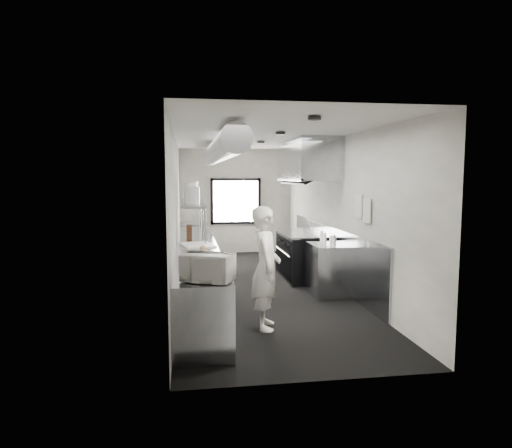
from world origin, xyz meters
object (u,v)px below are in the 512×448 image
object	(u,v)px
exhaust_hood	(307,161)
squeeze_bottle_c	(325,239)
microwave	(208,268)
squeeze_bottle_e	(322,236)
small_plate	(203,252)
plate_stack_c	(190,192)
bottle_station	(329,270)
squeeze_bottle_b	(331,241)
far_work_table	(194,241)
knife_block	(189,232)
plate_stack_a	(193,196)
squeeze_bottle_d	(325,238)
line_cook	(266,268)
plate_stack_b	(193,195)
pass_shelf	(193,203)
cutting_board	(198,245)
prep_counter	(197,271)
deli_tub_a	(187,271)
range	(303,255)
squeeze_bottle_a	(334,241)
deli_tub_b	(191,263)
plate_stack_d	(192,191)

from	to	relation	value
exhaust_hood	squeeze_bottle_c	bearing A→B (deg)	-91.23
microwave	squeeze_bottle_e	size ratio (longest dim) A/B	2.81
small_plate	plate_stack_c	world-z (taller)	plate_stack_c
bottle_station	squeeze_bottle_b	world-z (taller)	squeeze_bottle_b
bottle_station	far_work_table	size ratio (longest dim) A/B	0.75
small_plate	knife_block	world-z (taller)	knife_block
plate_stack_a	squeeze_bottle_d	distance (m)	2.55
small_plate	line_cook	bearing A→B (deg)	-53.26
exhaust_hood	plate_stack_c	distance (m)	2.45
bottle_station	squeeze_bottle_d	world-z (taller)	squeeze_bottle_d
plate_stack_b	squeeze_bottle_c	xyz separation A→B (m)	(2.26, -1.25, -0.74)
pass_shelf	cutting_board	distance (m)	1.63
far_work_table	plate_stack_a	xyz separation A→B (m)	(-0.05, -2.95, 1.27)
bottle_station	microwave	size ratio (longest dim) A/B	1.74
plate_stack_a	prep_counter	bearing A→B (deg)	-86.22
far_work_table	squeeze_bottle_c	distance (m)	4.49
prep_counter	plate_stack_b	xyz separation A→B (m)	(-0.05, 1.08, 1.28)
microwave	squeeze_bottle_d	size ratio (longest dim) A/B	3.13
deli_tub_a	small_plate	size ratio (longest dim) A/B	0.77
bottle_station	small_plate	xyz separation A→B (m)	(-2.22, -0.49, 0.46)
plate_stack_b	range	bearing A→B (deg)	2.98
line_cook	squeeze_bottle_d	distance (m)	2.21
far_work_table	deli_tub_a	size ratio (longest dim) A/B	9.37
exhaust_hood	microwave	bearing A→B (deg)	-119.21
range	squeeze_bottle_a	world-z (taller)	squeeze_bottle_a
far_work_table	microwave	bearing A→B (deg)	-89.41
bottle_station	plate_stack_c	bearing A→B (deg)	142.30
deli_tub_b	small_plate	xyz separation A→B (m)	(0.19, 1.16, -0.04)
deli_tub_a	squeeze_bottle_a	xyz separation A→B (m)	(2.43, 1.79, 0.05)
squeeze_bottle_c	squeeze_bottle_e	world-z (taller)	squeeze_bottle_e
knife_block	cutting_board	bearing A→B (deg)	-80.88
prep_counter	deli_tub_b	distance (m)	1.92
plate_stack_d	squeeze_bottle_b	bearing A→B (deg)	-46.99
pass_shelf	deli_tub_a	bearing A→B (deg)	-91.86
plate_stack_d	squeeze_bottle_a	xyz separation A→B (m)	(2.31, -2.69, -0.77)
exhaust_hood	bottle_station	bearing A→B (deg)	-87.82
microwave	squeeze_bottle_a	world-z (taller)	microwave
squeeze_bottle_e	squeeze_bottle_a	bearing A→B (deg)	-89.17
knife_block	squeeze_bottle_a	size ratio (longest dim) A/B	1.26
squeeze_bottle_a	squeeze_bottle_c	xyz separation A→B (m)	(-0.05, 0.38, -0.01)
line_cook	knife_block	bearing A→B (deg)	28.32
microwave	squeeze_bottle_b	world-z (taller)	microwave
pass_shelf	squeeze_bottle_a	bearing A→B (deg)	-41.41
deli_tub_b	plate_stack_a	distance (m)	2.72
plate_stack_d	squeeze_bottle_e	bearing A→B (deg)	-41.16
deli_tub_b	knife_block	distance (m)	2.76
cutting_board	plate_stack_d	xyz separation A→B (m)	(-0.06, 2.16, 0.86)
bottle_station	squeeze_bottle_d	size ratio (longest dim) A/B	5.44
range	squeeze_bottle_c	size ratio (longest dim) A/B	9.23
squeeze_bottle_c	deli_tub_a	bearing A→B (deg)	-137.73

